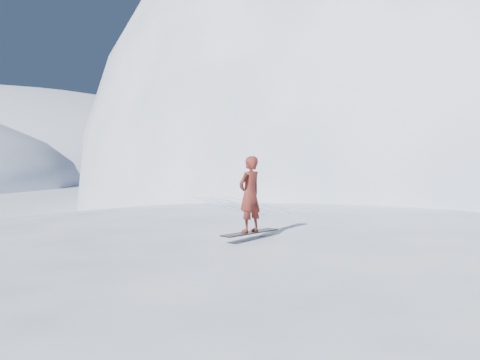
% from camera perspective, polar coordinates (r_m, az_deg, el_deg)
% --- Properties ---
extents(ground, '(400.00, 400.00, 0.00)m').
position_cam_1_polar(ground, '(13.51, 9.17, -14.94)').
color(ground, white).
rests_on(ground, ground).
extents(near_ridge, '(36.00, 28.00, 4.80)m').
position_cam_1_polar(near_ridge, '(16.55, 8.61, -11.57)').
color(near_ridge, white).
rests_on(near_ridge, ground).
extents(summit_peak, '(60.00, 56.00, 56.00)m').
position_cam_1_polar(summit_peak, '(46.60, 22.89, -2.35)').
color(summit_peak, white).
rests_on(summit_peak, ground).
extents(peak_shoulder, '(28.00, 24.00, 18.00)m').
position_cam_1_polar(peak_shoulder, '(35.43, 12.49, -3.80)').
color(peak_shoulder, white).
rests_on(peak_shoulder, ground).
extents(wind_bumps, '(16.00, 14.40, 1.00)m').
position_cam_1_polar(wind_bumps, '(15.26, 4.20, -12.80)').
color(wind_bumps, white).
rests_on(wind_bumps, ground).
extents(snowboard, '(1.44, 1.11, 0.03)m').
position_cam_1_polar(snowboard, '(11.59, 1.05, -5.63)').
color(snowboard, black).
rests_on(snowboard, near_ridge).
extents(snowboarder, '(0.72, 0.66, 1.64)m').
position_cam_1_polar(snowboarder, '(11.50, 1.05, -1.52)').
color(snowboarder, maroon).
rests_on(snowboarder, snowboard).
extents(board_tracks, '(2.83, 5.94, 0.04)m').
position_cam_1_polar(board_tracks, '(17.96, -0.18, -2.53)').
color(board_tracks, silver).
rests_on(board_tracks, ground).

